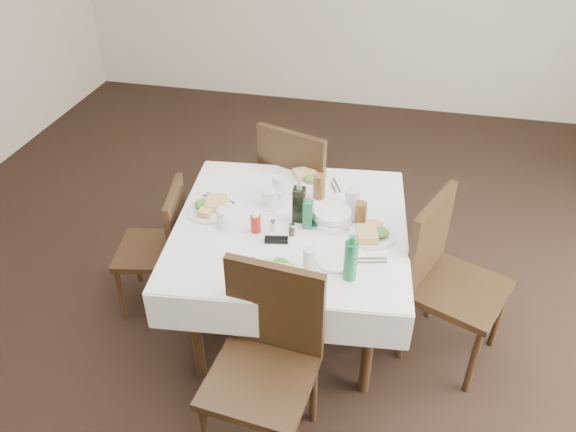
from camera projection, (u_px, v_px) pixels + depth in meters
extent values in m
plane|color=black|center=(283.00, 336.00, 3.42)|extent=(7.00, 7.00, 0.00)
cylinder|color=black|center=(196.00, 329.00, 2.98)|extent=(0.06, 0.06, 0.72)
cylinder|color=black|center=(230.00, 228.00, 3.72)|extent=(0.06, 0.06, 0.72)
cylinder|color=black|center=(368.00, 345.00, 2.89)|extent=(0.06, 0.06, 0.72)
cylinder|color=black|center=(368.00, 238.00, 3.63)|extent=(0.06, 0.06, 0.72)
cube|color=black|center=(291.00, 228.00, 3.09)|extent=(1.25, 1.25, 0.03)
cube|color=white|center=(291.00, 225.00, 3.07)|extent=(1.38, 1.38, 0.01)
cube|color=white|center=(301.00, 182.00, 3.64)|extent=(1.25, 0.14, 0.22)
cube|color=white|center=(276.00, 322.00, 2.63)|extent=(1.25, 0.14, 0.22)
cube|color=white|center=(404.00, 249.00, 3.08)|extent=(0.14, 1.25, 0.22)
cube|color=white|center=(182.00, 233.00, 3.20)|extent=(0.14, 1.25, 0.22)
cube|color=black|center=(307.00, 188.00, 3.87)|extent=(0.61, 0.61, 0.04)
cube|color=black|center=(291.00, 169.00, 3.57)|extent=(0.47, 0.20, 0.52)
cylinder|color=black|center=(345.00, 212.00, 4.07)|extent=(0.04, 0.04, 0.49)
cylinder|color=black|center=(318.00, 242.00, 3.78)|extent=(0.04, 0.04, 0.49)
cylinder|color=black|center=(296.00, 195.00, 4.25)|extent=(0.04, 0.04, 0.49)
cylinder|color=black|center=(266.00, 223.00, 3.96)|extent=(0.04, 0.04, 0.49)
cube|color=black|center=(260.00, 380.00, 2.56)|extent=(0.52, 0.52, 0.04)
cube|color=black|center=(275.00, 308.00, 2.58)|extent=(0.47, 0.09, 0.51)
cylinder|color=black|center=(239.00, 370.00, 2.91)|extent=(0.04, 0.04, 0.48)
cylinder|color=black|center=(314.00, 390.00, 2.81)|extent=(0.04, 0.04, 0.48)
cube|color=black|center=(459.00, 290.00, 3.05)|extent=(0.61, 0.61, 0.04)
cube|color=black|center=(430.00, 239.00, 3.00)|extent=(0.22, 0.45, 0.51)
cylinder|color=black|center=(473.00, 360.00, 2.96)|extent=(0.04, 0.04, 0.48)
cylinder|color=black|center=(404.00, 327.00, 3.15)|extent=(0.04, 0.04, 0.48)
cylinder|color=black|center=(499.00, 316.00, 3.23)|extent=(0.04, 0.04, 0.48)
cylinder|color=black|center=(433.00, 288.00, 3.42)|extent=(0.04, 0.04, 0.48)
cube|color=black|center=(151.00, 250.00, 3.44)|extent=(0.47, 0.47, 0.04)
cube|color=black|center=(177.00, 222.00, 3.31)|extent=(0.11, 0.40, 0.44)
cylinder|color=black|center=(136.00, 257.00, 3.71)|extent=(0.03, 0.03, 0.41)
cylinder|color=black|center=(188.00, 259.00, 3.70)|extent=(0.03, 0.03, 0.41)
cylinder|color=black|center=(121.00, 294.00, 3.42)|extent=(0.03, 0.03, 0.41)
cylinder|color=black|center=(178.00, 295.00, 3.41)|extent=(0.03, 0.03, 0.41)
cylinder|color=white|center=(311.00, 179.00, 3.44)|extent=(0.25, 0.25, 0.01)
cube|color=tan|center=(305.00, 173.00, 3.44)|extent=(0.16, 0.16, 0.04)
cube|color=#EAB069|center=(319.00, 176.00, 3.43)|extent=(0.10, 0.08, 0.03)
ellipsoid|color=#266D1A|center=(311.00, 179.00, 3.39)|extent=(0.09, 0.08, 0.04)
cylinder|color=white|center=(277.00, 272.00, 2.73)|extent=(0.24, 0.24, 0.01)
cube|color=tan|center=(281.00, 273.00, 2.69)|extent=(0.13, 0.11, 0.04)
cube|color=#EAB069|center=(269.00, 266.00, 2.74)|extent=(0.09, 0.08, 0.03)
ellipsoid|color=#266D1A|center=(280.00, 264.00, 2.75)|extent=(0.09, 0.08, 0.04)
cylinder|color=white|center=(372.00, 235.00, 2.98)|extent=(0.26, 0.26, 0.01)
cube|color=tan|center=(367.00, 234.00, 2.94)|extent=(0.13, 0.15, 0.04)
cube|color=#EAB069|center=(374.00, 227.00, 3.00)|extent=(0.08, 0.09, 0.03)
ellipsoid|color=#266D1A|center=(380.00, 232.00, 2.95)|extent=(0.10, 0.09, 0.04)
cylinder|color=white|center=(210.00, 210.00, 3.17)|extent=(0.26, 0.26, 0.01)
cube|color=tan|center=(216.00, 203.00, 3.17)|extent=(0.13, 0.16, 0.04)
cube|color=#EAB069|center=(206.00, 211.00, 3.12)|extent=(0.08, 0.10, 0.03)
ellipsoid|color=#266D1A|center=(203.00, 204.00, 3.16)|extent=(0.10, 0.09, 0.04)
cylinder|color=white|center=(262.00, 196.00, 3.29)|extent=(0.15, 0.15, 0.01)
cylinder|color=white|center=(335.00, 261.00, 2.80)|extent=(0.18, 0.18, 0.01)
cylinder|color=silver|center=(278.00, 186.00, 3.26)|extent=(0.07, 0.07, 0.13)
cylinder|color=silver|center=(309.00, 258.00, 2.74)|extent=(0.06, 0.06, 0.12)
cylinder|color=silver|center=(352.00, 201.00, 3.12)|extent=(0.08, 0.08, 0.15)
cylinder|color=silver|center=(223.00, 219.00, 3.01)|extent=(0.06, 0.06, 0.12)
cylinder|color=brown|center=(319.00, 187.00, 3.25)|extent=(0.07, 0.07, 0.15)
cylinder|color=brown|center=(361.00, 213.00, 3.04)|extent=(0.06, 0.06, 0.13)
cylinder|color=silver|center=(332.00, 219.00, 3.07)|extent=(0.23, 0.23, 0.04)
cylinder|color=white|center=(333.00, 214.00, 3.06)|extent=(0.21, 0.21, 0.05)
cube|color=black|center=(299.00, 205.00, 3.04)|extent=(0.06, 0.06, 0.21)
cone|color=silver|center=(299.00, 184.00, 2.97)|extent=(0.03, 0.03, 0.06)
cube|color=#1B713F|center=(308.00, 214.00, 3.00)|extent=(0.05, 0.05, 0.17)
cone|color=silver|center=(309.00, 198.00, 2.94)|extent=(0.03, 0.03, 0.05)
cylinder|color=#AB1C14|center=(256.00, 224.00, 2.99)|extent=(0.06, 0.06, 0.10)
cylinder|color=white|center=(255.00, 214.00, 2.95)|extent=(0.04, 0.04, 0.02)
cylinder|color=white|center=(273.00, 227.00, 3.00)|extent=(0.03, 0.03, 0.06)
cylinder|color=silver|center=(273.00, 222.00, 2.99)|extent=(0.03, 0.03, 0.01)
cylinder|color=#3D2D23|center=(292.00, 230.00, 2.97)|extent=(0.03, 0.03, 0.06)
cylinder|color=silver|center=(292.00, 225.00, 2.95)|extent=(0.03, 0.03, 0.01)
cylinder|color=white|center=(270.00, 204.00, 3.22)|extent=(0.14, 0.14, 0.01)
cylinder|color=white|center=(270.00, 197.00, 3.19)|extent=(0.08, 0.08, 0.09)
cylinder|color=black|center=(269.00, 193.00, 3.17)|extent=(0.07, 0.07, 0.01)
torus|color=white|center=(279.00, 196.00, 3.20)|extent=(0.06, 0.03, 0.06)
cube|color=black|center=(276.00, 240.00, 2.93)|extent=(0.13, 0.06, 0.03)
cylinder|color=#1B713F|center=(351.00, 261.00, 2.65)|extent=(0.07, 0.07, 0.21)
cylinder|color=#1B713F|center=(352.00, 240.00, 2.58)|extent=(0.03, 0.03, 0.04)
cube|color=white|center=(359.00, 234.00, 2.96)|extent=(0.09, 0.06, 0.04)
cube|color=pink|center=(359.00, 233.00, 2.96)|extent=(0.06, 0.05, 0.02)
cube|color=silver|center=(332.00, 186.00, 3.38)|extent=(0.08, 0.16, 0.01)
cube|color=silver|center=(337.00, 185.00, 3.39)|extent=(0.08, 0.16, 0.01)
cube|color=silver|center=(246.00, 269.00, 2.76)|extent=(0.09, 0.17, 0.01)
cube|color=silver|center=(242.00, 267.00, 2.77)|extent=(0.09, 0.17, 0.01)
cube|color=silver|center=(368.00, 263.00, 2.79)|extent=(0.19, 0.06, 0.01)
cube|color=silver|center=(367.00, 259.00, 2.82)|extent=(0.19, 0.06, 0.01)
cube|color=silver|center=(220.00, 198.00, 3.27)|extent=(0.20, 0.09, 0.01)
cube|color=silver|center=(217.00, 201.00, 3.25)|extent=(0.20, 0.09, 0.01)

